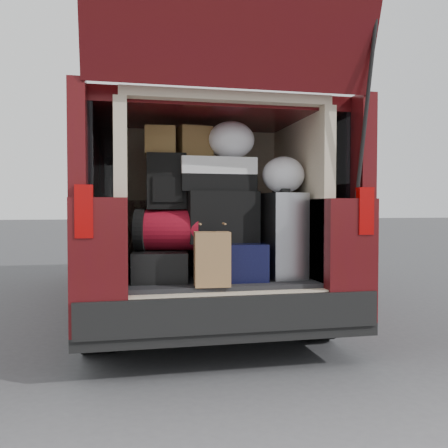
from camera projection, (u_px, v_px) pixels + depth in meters
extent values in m
plane|color=#3C3C3F|center=(222.00, 362.00, 3.20)|extent=(80.00, 80.00, 0.00)
cylinder|color=black|center=(100.00, 308.00, 3.41)|extent=(0.24, 0.64, 0.64)
cylinder|color=black|center=(313.00, 299.00, 3.74)|extent=(0.24, 0.64, 0.64)
cylinder|color=black|center=(112.00, 259.00, 6.64)|extent=(0.24, 0.64, 0.64)
cylinder|color=black|center=(226.00, 256.00, 6.97)|extent=(0.24, 0.64, 0.64)
cube|color=black|center=(185.00, 278.00, 5.22)|extent=(1.90, 4.85, 0.08)
cube|color=#4D0D12|center=(111.00, 240.00, 5.04)|extent=(0.33, 4.85, 0.80)
cube|color=#4D0D12|center=(253.00, 238.00, 5.36)|extent=(0.33, 4.85, 0.80)
cube|color=#4D0D12|center=(184.00, 145.00, 5.17)|extent=(1.82, 4.46, 0.10)
cube|color=black|center=(101.00, 169.00, 4.90)|extent=(0.12, 4.25, 0.68)
cube|color=black|center=(264.00, 172.00, 5.26)|extent=(0.12, 4.25, 0.68)
cube|color=black|center=(231.00, 312.00, 2.90)|extent=(1.86, 0.16, 0.22)
cube|color=#990505|center=(84.00, 211.00, 2.66)|extent=(0.10, 0.06, 0.30)
cube|color=#990505|center=(365.00, 211.00, 3.01)|extent=(0.10, 0.06, 0.30)
cube|color=black|center=(215.00, 279.00, 3.45)|extent=(1.24, 1.05, 0.06)
cube|color=beige|center=(121.00, 196.00, 3.29)|extent=(0.08, 1.05, 1.15)
cube|color=beige|center=(301.00, 196.00, 3.56)|extent=(0.08, 1.05, 1.15)
cube|color=beige|center=(202.00, 198.00, 3.97)|extent=(1.34, 0.06, 1.15)
cube|color=beige|center=(214.00, 112.00, 3.41)|extent=(1.34, 1.05, 0.06)
cylinder|color=black|center=(368.00, 109.00, 2.92)|extent=(0.02, 0.90, 0.76)
cube|color=black|center=(215.00, 312.00, 3.46)|extent=(1.24, 1.05, 0.55)
cube|color=black|center=(160.00, 265.00, 3.24)|extent=(0.40, 0.52, 0.20)
cube|color=black|center=(226.00, 260.00, 3.32)|extent=(0.48, 0.58, 0.25)
cube|color=silver|center=(281.00, 235.00, 3.34)|extent=(0.28, 0.41, 0.59)
cube|color=#A37249|center=(212.00, 259.00, 2.96)|extent=(0.23, 0.15, 0.34)
cube|color=maroon|center=(168.00, 230.00, 3.24)|extent=(0.48, 0.36, 0.28)
cube|color=black|center=(220.00, 217.00, 3.31)|extent=(0.52, 0.34, 0.35)
cube|color=black|center=(166.00, 182.00, 3.23)|extent=(0.27, 0.18, 0.38)
cube|color=silver|center=(216.00, 175.00, 3.32)|extent=(0.53, 0.29, 0.23)
cube|color=brown|center=(160.00, 141.00, 3.26)|extent=(0.22, 0.18, 0.19)
cube|color=brown|center=(194.00, 143.00, 3.37)|extent=(0.25, 0.21, 0.23)
ellipsoid|color=silver|center=(231.00, 140.00, 3.36)|extent=(0.35, 0.33, 0.27)
ellipsoid|color=silver|center=(283.00, 175.00, 3.34)|extent=(0.33, 0.32, 0.26)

